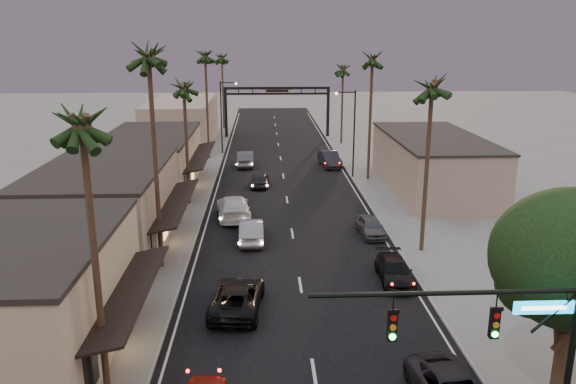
{
  "coord_description": "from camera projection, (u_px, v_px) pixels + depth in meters",
  "views": [
    {
      "loc": [
        -2.1,
        -11.35,
        14.09
      ],
      "look_at": [
        -0.2,
        30.6,
        2.5
      ],
      "focal_mm": 35.0,
      "sensor_mm": 36.0,
      "label": 1
    }
  ],
  "objects": [
    {
      "name": "oncoming_grey_far",
      "position": [
        245.0,
        159.0,
        63.44
      ],
      "size": [
        2.03,
        5.24,
        1.7
      ],
      "primitive_type": "imported",
      "rotation": [
        0.0,
        0.0,
        3.19
      ],
      "color": "#454449",
      "rests_on": "ground"
    },
    {
      "name": "sidewalk_right",
      "position": [
        363.0,
        162.0,
        65.25
      ],
      "size": [
        5.0,
        92.0,
        0.12
      ],
      "primitive_type": "cube",
      "color": "slate",
      "rests_on": "ground"
    },
    {
      "name": "storefront_mid",
      "position": [
        105.0,
        209.0,
        38.51
      ],
      "size": [
        8.0,
        14.0,
        5.5
      ],
      "primitive_type": "cube",
      "color": "gray",
      "rests_on": "ground"
    },
    {
      "name": "palm_ld",
      "position": [
        205.0,
        53.0,
        64.06
      ],
      "size": [
        3.2,
        3.2,
        14.2
      ],
      "color": "#38281C",
      "rests_on": "ground"
    },
    {
      "name": "palm_lc",
      "position": [
        184.0,
        83.0,
        46.28
      ],
      "size": [
        3.2,
        3.2,
        12.2
      ],
      "color": "#38281C",
      "rests_on": "ground"
    },
    {
      "name": "palm_ra",
      "position": [
        433.0,
        81.0,
        35.21
      ],
      "size": [
        3.2,
        3.2,
        13.2
      ],
      "color": "#38281C",
      "rests_on": "ground"
    },
    {
      "name": "storefront_dist",
      "position": [
        182.0,
        122.0,
        76.0
      ],
      "size": [
        8.0,
        20.0,
        6.0
      ],
      "primitive_type": "cube",
      "color": "gray",
      "rests_on": "ground"
    },
    {
      "name": "palm_lb",
      "position": [
        148.0,
        50.0,
        32.02
      ],
      "size": [
        3.2,
        3.2,
        15.2
      ],
      "color": "#38281C",
      "rests_on": "ground"
    },
    {
      "name": "arch",
      "position": [
        277.0,
        99.0,
        80.71
      ],
      "size": [
        15.2,
        0.4,
        7.27
      ],
      "color": "black",
      "rests_on": "ground"
    },
    {
      "name": "curbside_grey",
      "position": [
        371.0,
        226.0,
        41.24
      ],
      "size": [
        1.89,
        4.14,
        1.38
      ],
      "primitive_type": "imported",
      "rotation": [
        0.0,
        0.0,
        0.07
      ],
      "color": "#454549",
      "rests_on": "ground"
    },
    {
      "name": "sidewalk_left",
      "position": [
        199.0,
        164.0,
        64.42
      ],
      "size": [
        5.0,
        92.0,
        0.12
      ],
      "primitive_type": "cube",
      "color": "slate",
      "rests_on": "ground"
    },
    {
      "name": "oncoming_white",
      "position": [
        233.0,
        207.0,
        45.2
      ],
      "size": [
        3.2,
        6.41,
        1.79
      ],
      "primitive_type": "imported",
      "rotation": [
        0.0,
        0.0,
        3.26
      ],
      "color": "silver",
      "rests_on": "ground"
    },
    {
      "name": "oncoming_dgrey",
      "position": [
        260.0,
        179.0,
        54.75
      ],
      "size": [
        1.92,
        4.32,
        1.45
      ],
      "primitive_type": "imported",
      "rotation": [
        0.0,
        0.0,
        3.09
      ],
      "color": "black",
      "rests_on": "ground"
    },
    {
      "name": "palm_far",
      "position": [
        222.0,
        55.0,
        86.48
      ],
      "size": [
        3.2,
        3.2,
        13.2
      ],
      "color": "#38281C",
      "rests_on": "ground"
    },
    {
      "name": "road",
      "position": [
        284.0,
        178.0,
        58.1
      ],
      "size": [
        14.0,
        120.0,
        0.02
      ],
      "primitive_type": "cube",
      "color": "black",
      "rests_on": "ground"
    },
    {
      "name": "building_right",
      "position": [
        433.0,
        164.0,
        53.24
      ],
      "size": [
        8.0,
        18.0,
        5.0
      ],
      "primitive_type": "cube",
      "color": "gray",
      "rests_on": "ground"
    },
    {
      "name": "storefront_near",
      "position": [
        21.0,
        301.0,
        25.03
      ],
      "size": [
        8.0,
        12.0,
        5.5
      ],
      "primitive_type": "cube",
      "color": "#BDB190",
      "rests_on": "ground"
    },
    {
      "name": "oncoming_silver",
      "position": [
        251.0,
        231.0,
        40.0
      ],
      "size": [
        1.8,
        4.86,
        1.59
      ],
      "primitive_type": "imported",
      "rotation": [
        0.0,
        0.0,
        3.17
      ],
      "color": "gray",
      "rests_on": "ground"
    },
    {
      "name": "storefront_far",
      "position": [
        150.0,
        162.0,
        53.99
      ],
      "size": [
        8.0,
        16.0,
        5.0
      ],
      "primitive_type": "cube",
      "color": "#BDB190",
      "rests_on": "ground"
    },
    {
      "name": "palm_rb",
      "position": [
        373.0,
        55.0,
        54.22
      ],
      "size": [
        3.2,
        3.2,
        14.2
      ],
      "color": "#38281C",
      "rests_on": "ground"
    },
    {
      "name": "oncoming_pickup",
      "position": [
        237.0,
        297.0,
        29.85
      ],
      "size": [
        3.09,
        5.75,
        1.54
      ],
      "primitive_type": "imported",
      "rotation": [
        0.0,
        0.0,
        3.04
      ],
      "color": "black",
      "rests_on": "ground"
    },
    {
      "name": "traffic_signal",
      "position": [
        515.0,
        336.0,
        17.52
      ],
      "size": [
        8.51,
        0.22,
        7.8
      ],
      "color": "black",
      "rests_on": "ground"
    },
    {
      "name": "curbside_black",
      "position": [
        395.0,
        271.0,
        33.39
      ],
      "size": [
        2.02,
        4.69,
        1.35
      ],
      "primitive_type": "imported",
      "rotation": [
        0.0,
        0.0,
        -0.03
      ],
      "color": "black",
      "rests_on": "ground"
    },
    {
      "name": "streetlight_right",
      "position": [
        352.0,
        127.0,
        56.99
      ],
      "size": [
        2.13,
        0.3,
        9.0
      ],
      "color": "black",
      "rests_on": "ground"
    },
    {
      "name": "palm_rc",
      "position": [
        343.0,
        66.0,
        73.99
      ],
      "size": [
        3.2,
        3.2,
        12.2
      ],
      "color": "#38281C",
      "rests_on": "ground"
    },
    {
      "name": "streetlight_left",
      "position": [
        223.0,
        111.0,
        68.91
      ],
      "size": [
        2.13,
        0.3,
        9.0
      ],
      "color": "black",
      "rests_on": "ground"
    },
    {
      "name": "ground",
      "position": [
        286.0,
        191.0,
        53.29
      ],
      "size": [
        200.0,
        200.0,
        0.0
      ],
      "primitive_type": "plane",
      "color": "slate",
      "rests_on": "ground"
    },
    {
      "name": "curbside_far",
      "position": [
        330.0,
        159.0,
        63.24
      ],
      "size": [
        2.41,
        5.37,
        1.71
      ],
      "primitive_type": "imported",
      "rotation": [
        0.0,
        0.0,
        0.12
      ],
      "color": "black",
      "rests_on": "ground"
    },
    {
      "name": "palm_la",
      "position": [
        81.0,
        114.0,
        20.02
      ],
      "size": [
        3.2,
        3.2,
        13.2
      ],
      "color": "#38281C",
      "rests_on": "ground"
    }
  ]
}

